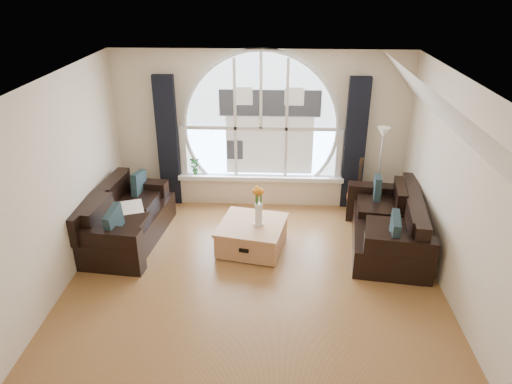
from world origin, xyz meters
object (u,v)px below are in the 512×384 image
object	(u,v)px
coffee_chest	(252,235)
guitar	(358,185)
sofa_left	(126,217)
potted_plant	(195,166)
floor_lamp	(379,174)
vase_flowers	(259,201)
sofa_right	(387,223)

from	to	relation	value
coffee_chest	guitar	world-z (taller)	guitar
sofa_left	guitar	size ratio (longest dim) A/B	1.78
potted_plant	sofa_left	bearing A→B (deg)	-121.88
floor_lamp	vase_flowers	bearing A→B (deg)	-150.28
sofa_left	vase_flowers	xyz separation A→B (m)	(2.04, -0.18, 0.41)
vase_flowers	floor_lamp	distance (m)	2.22
guitar	potted_plant	world-z (taller)	guitar
floor_lamp	guitar	xyz separation A→B (m)	(-0.28, 0.17, -0.27)
sofa_left	sofa_right	xyz separation A→B (m)	(3.96, -0.02, 0.00)
sofa_left	coffee_chest	bearing A→B (deg)	1.90
vase_flowers	guitar	size ratio (longest dim) A/B	0.66
guitar	vase_flowers	bearing A→B (deg)	-135.29
coffee_chest	potted_plant	size ratio (longest dim) A/B	2.89
coffee_chest	floor_lamp	distance (m)	2.36
sofa_left	sofa_right	distance (m)	3.96
sofa_left	guitar	world-z (taller)	guitar
vase_flowers	sofa_left	bearing A→B (deg)	174.87
coffee_chest	vase_flowers	distance (m)	0.59
sofa_left	potted_plant	xyz separation A→B (m)	(0.85, 1.37, 0.31)
sofa_left	guitar	bearing A→B (deg)	22.79
sofa_right	floor_lamp	size ratio (longest dim) A/B	1.19
sofa_left	sofa_right	bearing A→B (deg)	6.11
coffee_chest	sofa_left	bearing A→B (deg)	-172.97
sofa_left	coffee_chest	xyz separation A→B (m)	(1.94, -0.15, -0.17)
sofa_right	potted_plant	size ratio (longest dim) A/B	5.81
coffee_chest	guitar	xyz separation A→B (m)	(1.74, 1.24, 0.30)
sofa_left	sofa_right	size ratio (longest dim) A/B	0.99
coffee_chest	vase_flowers	world-z (taller)	vase_flowers
vase_flowers	floor_lamp	bearing A→B (deg)	29.72
sofa_left	coffee_chest	world-z (taller)	sofa_left
sofa_left	coffee_chest	size ratio (longest dim) A/B	2.00
vase_flowers	potted_plant	world-z (taller)	vase_flowers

